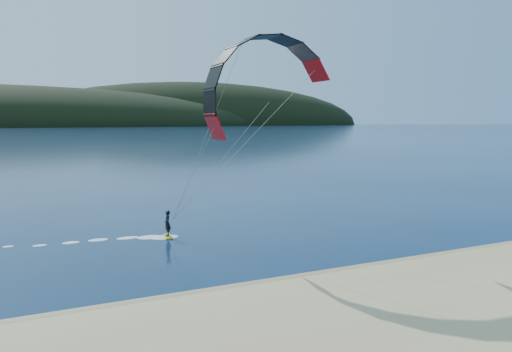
# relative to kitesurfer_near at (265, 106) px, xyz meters

# --- Properties ---
(ground) EXTENTS (1800.00, 1800.00, 0.00)m
(ground) POSITION_rel_kitesurfer_near_xyz_m (-6.49, -12.69, -9.27)
(ground) COLOR #071E39
(ground) RESTS_ON ground
(wet_sand) EXTENTS (220.00, 2.50, 0.10)m
(wet_sand) POSITION_rel_kitesurfer_near_xyz_m (-6.49, -8.19, -9.22)
(wet_sand) COLOR olive
(wet_sand) RESTS_ON ground
(headland) EXTENTS (1200.00, 310.00, 140.00)m
(headland) POSITION_rel_kitesurfer_near_xyz_m (-5.86, 732.59, -9.27)
(headland) COLOR black
(headland) RESTS_ON ground
(kitesurfer_near) EXTENTS (21.16, 7.85, 13.56)m
(kitesurfer_near) POSITION_rel_kitesurfer_near_xyz_m (0.00, 0.00, 0.00)
(kitesurfer_near) COLOR gold
(kitesurfer_near) RESTS_ON ground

